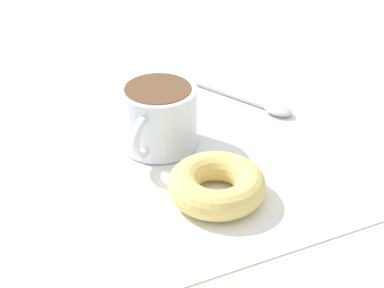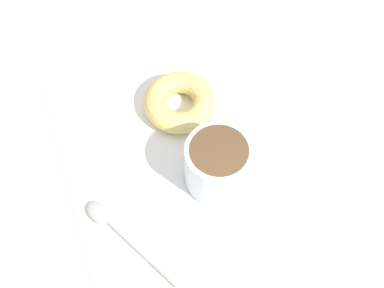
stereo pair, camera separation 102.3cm
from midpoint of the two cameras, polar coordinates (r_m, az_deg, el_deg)
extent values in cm
cube|color=beige|center=(56.80, 6.39, -49.12)|extent=(120.00, 120.00, 2.00)
cube|color=white|center=(55.54, 3.62, -49.26)|extent=(33.23, 33.23, 0.30)
cylinder|color=silver|center=(52.60, -1.97, -45.24)|extent=(8.24, 8.24, 6.75)
cylinder|color=brown|center=(49.50, -2.06, -44.47)|extent=(7.04, 7.04, 0.60)
torus|color=silver|center=(51.93, -4.65, -49.77)|extent=(4.06, 3.83, 4.68)
torus|color=#E5C66B|center=(53.53, 8.87, -55.62)|extent=(9.47, 9.47, 2.97)
ellipsoid|color=#B7B2A8|center=(58.50, 15.76, -38.25)|extent=(4.31, 3.85, 0.90)
cylinder|color=#B7B2A8|center=(59.19, 8.02, -35.08)|extent=(10.75, 6.31, 0.56)
camera|label=1|loc=(0.51, 175.84, -51.90)|focal=60.00mm
camera|label=2|loc=(0.51, -4.16, 51.90)|focal=60.00mm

